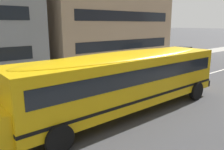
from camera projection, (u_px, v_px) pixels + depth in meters
The scene contains 5 objects.
ground_plane at pixel (117, 100), 13.03m from camera, with size 400.00×400.00×0.00m, color #424244.
sidewalk_far at pixel (53, 75), 19.25m from camera, with size 120.00×3.00×0.01m, color gray.
lane_centreline at pixel (117, 100), 13.03m from camera, with size 110.00×0.16×0.01m, color silver.
school_bus at pixel (123, 78), 10.79m from camera, with size 13.31×3.17×2.97m.
parked_car_grey_end_of_row at pixel (181, 53), 26.63m from camera, with size 3.97×2.01×1.64m.
Camera 1 is at (-8.16, -9.31, 4.30)m, focal length 36.01 mm.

